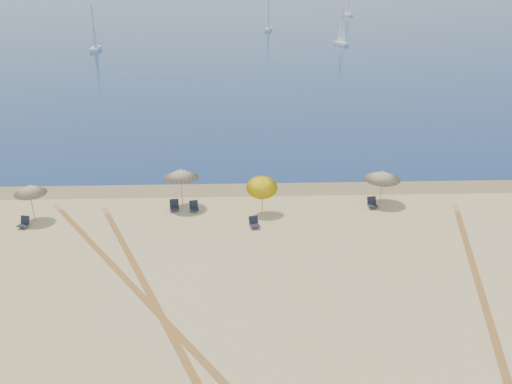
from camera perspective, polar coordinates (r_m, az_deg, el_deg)
The scene contains 16 objects.
ocean at distance 237.76m, azimuth -1.96°, elevation 18.01°, with size 500.00×500.00×0.00m, color #0C2151.
wet_sand at distance 38.96m, azimuth -0.22°, elevation 0.37°, with size 500.00×500.00×0.00m, color olive.
umbrella_1 at distance 35.81m, azimuth -22.10°, elevation 0.27°, with size 1.90×1.94×2.39m.
umbrella_2 at distance 35.42m, azimuth -7.69°, elevation 1.89°, with size 2.27×2.27×2.62m.
umbrella_3 at distance 34.11m, azimuth 0.62°, elevation 0.79°, with size 1.94×2.05×2.69m.
umbrella_4 at distance 36.68m, azimuth 12.81°, elevation 1.67°, with size 2.32×2.36×2.30m.
chair_2 at distance 35.69m, azimuth -22.63°, elevation -2.91°, with size 0.69×0.75×0.66m.
chair_3 at distance 35.66m, azimuth -8.35°, elevation -1.40°, with size 0.64×0.73×0.69m.
chair_4 at distance 35.39m, azimuth -6.36°, elevation -1.51°, with size 0.65×0.73×0.65m.
chair_5 at distance 32.93m, azimuth -0.19°, elevation -3.17°, with size 0.69×0.76×0.66m.
chair_6 at distance 36.44m, azimuth 11.79°, elevation -1.13°, with size 0.64×0.73×0.69m.
sailboat_0 at distance 153.22m, azimuth 1.28°, elevation 17.11°, with size 2.43×5.79×8.38m.
sailboat_1 at distance 211.02m, azimuth 9.38°, elevation 18.02°, with size 3.12×5.82×8.41m.
sailboat_2 at distance 123.20m, azimuth 8.75°, elevation 15.69°, with size 2.57×5.14×7.43m.
sailboat_3 at distance 116.57m, azimuth -16.19°, elevation 15.00°, with size 1.86×5.89×8.65m.
tire_tracks at distance 24.57m, azimuth 1.12°, elevation -13.29°, with size 51.39×40.53×0.00m.
Camera 1 is at (-1.22, -12.34, 13.98)m, focal length 39.13 mm.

